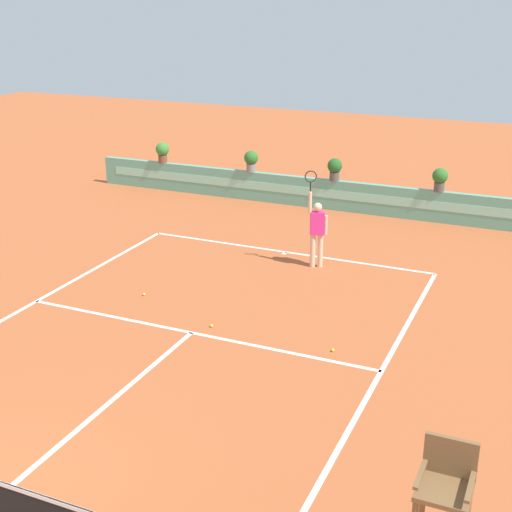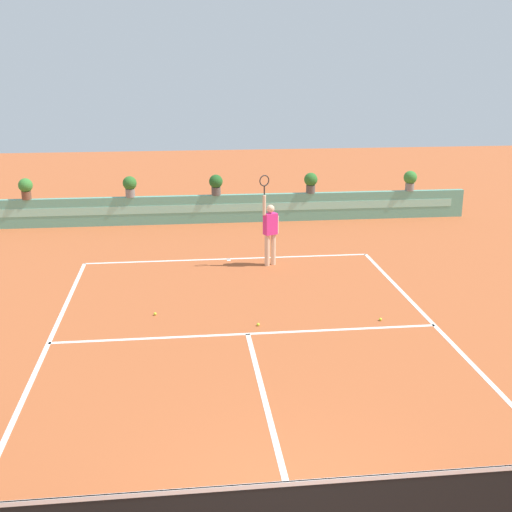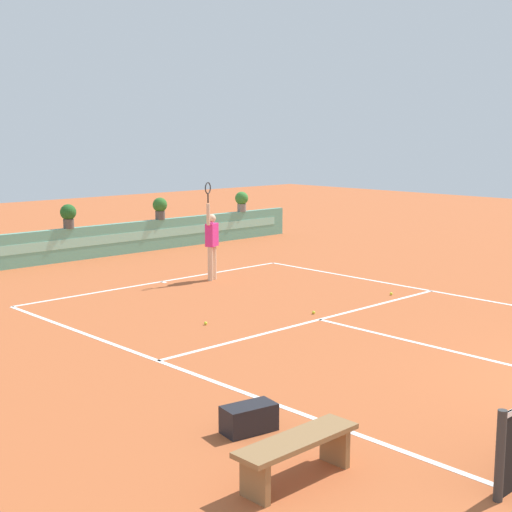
# 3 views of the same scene
# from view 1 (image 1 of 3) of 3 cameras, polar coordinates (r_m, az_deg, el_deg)

# --- Properties ---
(ground_plane) EXTENTS (60.00, 60.00, 0.00)m
(ground_plane) POSITION_cam_1_polar(r_m,az_deg,el_deg) (15.09, -5.88, -6.69)
(ground_plane) COLOR #B2562D
(court_lines) EXTENTS (8.32, 11.94, 0.01)m
(court_lines) POSITION_cam_1_polar(r_m,az_deg,el_deg) (15.64, -4.59, -5.60)
(court_lines) COLOR white
(court_lines) RESTS_ON ground
(back_wall_barrier) EXTENTS (18.00, 0.21, 1.00)m
(back_wall_barrier) POSITION_cam_1_polar(r_m,az_deg,el_deg) (23.89, 6.37, 4.81)
(back_wall_barrier) COLOR #60A88E
(back_wall_barrier) RESTS_ON ground
(umpire_chair) EXTENTS (0.60, 0.60, 2.14)m
(umpire_chair) POSITION_cam_1_polar(r_m,az_deg,el_deg) (8.83, 14.60, -18.76)
(umpire_chair) COLOR brown
(umpire_chair) RESTS_ON ground
(tennis_player) EXTENTS (0.58, 0.34, 2.58)m
(tennis_player) POSITION_cam_1_polar(r_m,az_deg,el_deg) (18.64, 4.85, 2.18)
(tennis_player) COLOR beige
(tennis_player) RESTS_ON ground
(tennis_ball_near_baseline) EXTENTS (0.07, 0.07, 0.07)m
(tennis_ball_near_baseline) POSITION_cam_1_polar(r_m,az_deg,el_deg) (17.33, -8.87, -3.02)
(tennis_ball_near_baseline) COLOR #CCE033
(tennis_ball_near_baseline) RESTS_ON ground
(tennis_ball_mid_court) EXTENTS (0.07, 0.07, 0.07)m
(tennis_ball_mid_court) POSITION_cam_1_polar(r_m,az_deg,el_deg) (15.59, -3.54, -5.55)
(tennis_ball_mid_court) COLOR #CCE033
(tennis_ball_mid_court) RESTS_ON ground
(tennis_ball_by_sideline) EXTENTS (0.07, 0.07, 0.07)m
(tennis_ball_by_sideline) POSITION_cam_1_polar(r_m,az_deg,el_deg) (14.64, 6.10, -7.43)
(tennis_ball_by_sideline) COLOR #CCE033
(tennis_ball_by_sideline) RESTS_ON ground
(potted_plant_right) EXTENTS (0.48, 0.48, 0.72)m
(potted_plant_right) POSITION_cam_1_polar(r_m,az_deg,el_deg) (22.94, 14.37, 6.01)
(potted_plant_right) COLOR #514C47
(potted_plant_right) RESTS_ON back_wall_barrier
(potted_plant_centre) EXTENTS (0.48, 0.48, 0.72)m
(potted_plant_centre) POSITION_cam_1_polar(r_m,az_deg,el_deg) (23.69, 6.26, 6.96)
(potted_plant_centre) COLOR #514C47
(potted_plant_centre) RESTS_ON back_wall_barrier
(potted_plant_left) EXTENTS (0.48, 0.48, 0.72)m
(potted_plant_left) POSITION_cam_1_polar(r_m,az_deg,el_deg) (24.72, -0.39, 7.64)
(potted_plant_left) COLOR gray
(potted_plant_left) RESTS_ON back_wall_barrier
(potted_plant_far_left) EXTENTS (0.48, 0.48, 0.72)m
(potted_plant_far_left) POSITION_cam_1_polar(r_m,az_deg,el_deg) (26.31, -7.43, 8.24)
(potted_plant_far_left) COLOR brown
(potted_plant_far_left) RESTS_ON back_wall_barrier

